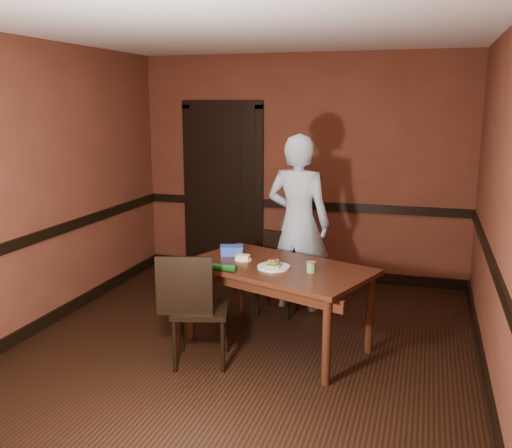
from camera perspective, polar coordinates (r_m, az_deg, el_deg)
The scene contains 22 objects.
floor at distance 5.17m, azimuth -1.15°, elevation -12.25°, with size 4.00×4.50×0.01m, color black.
ceiling at distance 4.74m, azimuth -1.29°, elevation 18.98°, with size 4.00×4.50×0.01m, color silver.
wall_back at distance 6.93m, azimuth 4.58°, elevation 5.59°, with size 4.00×0.02×2.70m, color #592A1B.
wall_front at distance 2.78m, azimuth -15.79°, elevation -4.71°, with size 4.00×0.02×2.70m, color #592A1B.
wall_left at distance 5.71m, azimuth -20.70°, elevation 3.46°, with size 0.02×4.50×2.70m, color #592A1B.
wall_right at distance 4.58m, azimuth 23.34°, elevation 1.27°, with size 0.02×4.50×2.70m, color #592A1B.
dado_back at distance 6.98m, azimuth 4.49°, elevation 1.90°, with size 4.00×0.03×0.10m, color black.
dado_left at distance 5.78m, azimuth -20.25°, elevation -0.96°, with size 0.03×4.50×0.10m, color black.
dado_right at distance 4.67m, azimuth 22.70°, elevation -4.14°, with size 0.03×4.50×0.10m, color black.
baseboard_back at distance 7.17m, azimuth 4.38°, elevation -4.72°, with size 4.00×0.03×0.12m, color black.
baseboard_left at distance 6.02m, azimuth -19.67°, elevation -8.77°, with size 0.03×4.50×0.12m, color black.
baseboard_right at distance 4.96m, azimuth 21.89°, elevation -13.51°, with size 0.03×4.50×0.12m, color black.
door at distance 7.21m, azimuth -3.32°, elevation 3.78°, with size 1.05×0.07×2.20m.
dining_table at distance 5.08m, azimuth 2.18°, elevation -8.20°, with size 1.58×0.89×0.74m, color #35180D.
chair_far at distance 5.83m, azimuth 2.21°, elevation -5.04°, with size 0.39×0.39×0.83m, color black, non-canonical shape.
chair_near at distance 4.76m, azimuth -5.55°, elevation -8.29°, with size 0.45×0.45×0.96m, color black, non-canonical shape.
person at distance 5.89m, azimuth 4.23°, elevation 0.12°, with size 0.67×0.44×1.83m, color silver.
sandwich_plate at distance 4.89m, azimuth 1.77°, elevation -4.20°, with size 0.28×0.28×0.07m.
sauce_jar at distance 4.77m, azimuth 5.53°, elevation -4.30°, with size 0.08×0.08×0.09m.
cheese_saucer at distance 5.13m, azimuth -1.30°, elevation -3.41°, with size 0.16×0.16×0.05m.
food_tub at distance 5.29m, azimuth -2.46°, elevation -2.65°, with size 0.25×0.21×0.09m.
wrapped_veg at distance 4.80m, azimuth -3.31°, elevation -4.36°, with size 0.06×0.06×0.23m, color #0E380E.
Camera 1 is at (1.46, -4.48, 2.13)m, focal length 40.00 mm.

